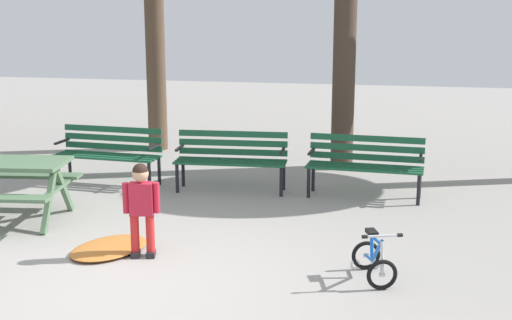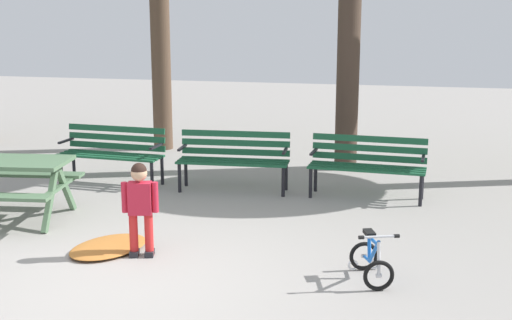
{
  "view_description": "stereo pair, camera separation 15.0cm",
  "coord_description": "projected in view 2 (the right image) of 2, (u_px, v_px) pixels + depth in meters",
  "views": [
    {
      "loc": [
        2.52,
        -5.72,
        2.6
      ],
      "look_at": [
        0.92,
        1.94,
        0.85
      ],
      "focal_mm": 47.87,
      "sensor_mm": 36.0,
      "label": 1
    },
    {
      "loc": [
        2.67,
        -5.69,
        2.6
      ],
      "look_at": [
        0.92,
        1.94,
        0.85
      ],
      "focal_mm": 47.87,
      "sensor_mm": 36.0,
      "label": 2
    }
  ],
  "objects": [
    {
      "name": "leaf_pile",
      "position": [
        109.0,
        247.0,
        7.49
      ],
      "size": [
        0.98,
        1.14,
        0.07
      ],
      "primitive_type": "ellipsoid",
      "rotation": [
        0.0,
        0.0,
        1.19
      ],
      "color": "#B26B2D",
      "rests_on": "ground"
    },
    {
      "name": "park_bench_right",
      "position": [
        368.0,
        162.0,
        9.48
      ],
      "size": [
        1.62,
        0.54,
        0.85
      ],
      "color": "#195133",
      "rests_on": "ground"
    },
    {
      "name": "park_bench_left",
      "position": [
        234.0,
        156.0,
        9.86
      ],
      "size": [
        1.63,
        0.57,
        0.85
      ],
      "color": "#195133",
      "rests_on": "ground"
    },
    {
      "name": "ground",
      "position": [
        118.0,
        284.0,
        6.56
      ],
      "size": [
        36.0,
        36.0,
        0.0
      ],
      "primitive_type": "plane",
      "color": "gray"
    },
    {
      "name": "kids_bicycle",
      "position": [
        371.0,
        260.0,
        6.63
      ],
      "size": [
        0.51,
        0.63,
        0.54
      ],
      "color": "black",
      "rests_on": "ground"
    },
    {
      "name": "child_standing",
      "position": [
        140.0,
        202.0,
        7.18
      ],
      "size": [
        0.38,
        0.21,
        1.02
      ],
      "color": "red",
      "rests_on": "ground"
    },
    {
      "name": "park_bench_far_left",
      "position": [
        113.0,
        150.0,
        10.27
      ],
      "size": [
        1.63,
        0.55,
        0.85
      ],
      "color": "#195133",
      "rests_on": "ground"
    }
  ]
}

